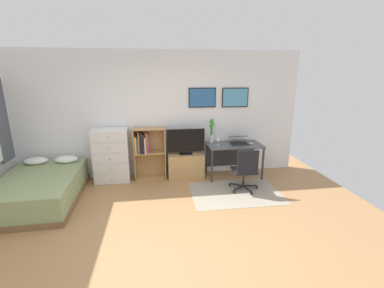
{
  "coord_description": "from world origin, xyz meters",
  "views": [
    {
      "loc": [
        -0.12,
        -3.23,
        2.25
      ],
      "look_at": [
        0.56,
        1.5,
        0.93
      ],
      "focal_mm": 24.52,
      "sensor_mm": 36.0,
      "label": 1
    }
  ],
  "objects_px": {
    "television": "(186,142)",
    "desk": "(233,149)",
    "laptop": "(239,140)",
    "bamboo_vase": "(212,130)",
    "computer_mouse": "(251,143)",
    "dresser": "(112,156)",
    "bed": "(40,188)",
    "office_chair": "(246,169)",
    "bookshelf": "(147,149)",
    "tv_stand": "(186,165)",
    "wine_glass": "(218,139)"
  },
  "relations": [
    {
      "from": "television",
      "to": "desk",
      "type": "distance_m",
      "value": 1.07
    },
    {
      "from": "desk",
      "to": "laptop",
      "type": "distance_m",
      "value": 0.23
    },
    {
      "from": "laptop",
      "to": "bamboo_vase",
      "type": "xyz_separation_m",
      "value": [
        -0.58,
        0.15,
        0.22
      ]
    },
    {
      "from": "laptop",
      "to": "computer_mouse",
      "type": "xyz_separation_m",
      "value": [
        0.24,
        -0.14,
        -0.05
      ]
    },
    {
      "from": "desk",
      "to": "television",
      "type": "bearing_deg",
      "value": 179.01
    },
    {
      "from": "laptop",
      "to": "bamboo_vase",
      "type": "distance_m",
      "value": 0.64
    },
    {
      "from": "dresser",
      "to": "computer_mouse",
      "type": "height_order",
      "value": "dresser"
    },
    {
      "from": "television",
      "to": "desk",
      "type": "xyz_separation_m",
      "value": [
        1.05,
        -0.02,
        -0.2
      ]
    },
    {
      "from": "television",
      "to": "laptop",
      "type": "height_order",
      "value": "television"
    },
    {
      "from": "bed",
      "to": "television",
      "type": "bearing_deg",
      "value": 13.66
    },
    {
      "from": "office_chair",
      "to": "computer_mouse",
      "type": "distance_m",
      "value": 0.86
    },
    {
      "from": "bookshelf",
      "to": "computer_mouse",
      "type": "height_order",
      "value": "bookshelf"
    },
    {
      "from": "tv_stand",
      "to": "desk",
      "type": "distance_m",
      "value": 1.11
    },
    {
      "from": "television",
      "to": "laptop",
      "type": "distance_m",
      "value": 1.17
    },
    {
      "from": "television",
      "to": "laptop",
      "type": "xyz_separation_m",
      "value": [
        1.17,
        -0.02,
        -0.0
      ]
    },
    {
      "from": "bamboo_vase",
      "to": "tv_stand",
      "type": "bearing_deg",
      "value": -169.84
    },
    {
      "from": "dresser",
      "to": "television",
      "type": "xyz_separation_m",
      "value": [
        1.56,
        -0.01,
        0.24
      ]
    },
    {
      "from": "tv_stand",
      "to": "office_chair",
      "type": "height_order",
      "value": "office_chair"
    },
    {
      "from": "television",
      "to": "office_chair",
      "type": "height_order",
      "value": "television"
    },
    {
      "from": "tv_stand",
      "to": "laptop",
      "type": "distance_m",
      "value": 1.29
    },
    {
      "from": "bookshelf",
      "to": "computer_mouse",
      "type": "distance_m",
      "value": 2.26
    },
    {
      "from": "desk",
      "to": "office_chair",
      "type": "height_order",
      "value": "office_chair"
    },
    {
      "from": "desk",
      "to": "bamboo_vase",
      "type": "height_order",
      "value": "bamboo_vase"
    },
    {
      "from": "desk",
      "to": "office_chair",
      "type": "distance_m",
      "value": 0.87
    },
    {
      "from": "bookshelf",
      "to": "laptop",
      "type": "height_order",
      "value": "bookshelf"
    },
    {
      "from": "bamboo_vase",
      "to": "wine_glass",
      "type": "xyz_separation_m",
      "value": [
        0.09,
        -0.27,
        -0.15
      ]
    },
    {
      "from": "bed",
      "to": "laptop",
      "type": "bearing_deg",
      "value": 8.89
    },
    {
      "from": "bamboo_vase",
      "to": "laptop",
      "type": "bearing_deg",
      "value": -14.08
    },
    {
      "from": "laptop",
      "to": "wine_glass",
      "type": "distance_m",
      "value": 0.51
    },
    {
      "from": "television",
      "to": "bookshelf",
      "type": "bearing_deg",
      "value": 174.87
    },
    {
      "from": "computer_mouse",
      "to": "wine_glass",
      "type": "bearing_deg",
      "value": 178.87
    },
    {
      "from": "computer_mouse",
      "to": "bamboo_vase",
      "type": "height_order",
      "value": "bamboo_vase"
    },
    {
      "from": "computer_mouse",
      "to": "wine_glass",
      "type": "height_order",
      "value": "wine_glass"
    },
    {
      "from": "tv_stand",
      "to": "bamboo_vase",
      "type": "height_order",
      "value": "bamboo_vase"
    },
    {
      "from": "laptop",
      "to": "dresser",
      "type": "bearing_deg",
      "value": -177.52
    },
    {
      "from": "bookshelf",
      "to": "television",
      "type": "relative_size",
      "value": 1.35
    },
    {
      "from": "dresser",
      "to": "office_chair",
      "type": "bearing_deg",
      "value": -18.77
    },
    {
      "from": "bed",
      "to": "computer_mouse",
      "type": "xyz_separation_m",
      "value": [
        4.12,
        0.59,
        0.51
      ]
    },
    {
      "from": "dresser",
      "to": "desk",
      "type": "relative_size",
      "value": 0.97
    },
    {
      "from": "bamboo_vase",
      "to": "computer_mouse",
      "type": "bearing_deg",
      "value": -19.01
    },
    {
      "from": "desk",
      "to": "office_chair",
      "type": "bearing_deg",
      "value": -90.32
    },
    {
      "from": "wine_glass",
      "to": "bed",
      "type": "bearing_deg",
      "value": -169.83
    },
    {
      "from": "laptop",
      "to": "bookshelf",
      "type": "bearing_deg",
      "value": -179.64
    },
    {
      "from": "laptop",
      "to": "tv_stand",
      "type": "bearing_deg",
      "value": -178.95
    },
    {
      "from": "bookshelf",
      "to": "wine_glass",
      "type": "relative_size",
      "value": 6.15
    },
    {
      "from": "office_chair",
      "to": "bamboo_vase",
      "type": "relative_size",
      "value": 1.64
    },
    {
      "from": "bamboo_vase",
      "to": "wine_glass",
      "type": "distance_m",
      "value": 0.32
    },
    {
      "from": "bed",
      "to": "office_chair",
      "type": "xyz_separation_m",
      "value": [
        3.75,
        -0.13,
        0.21
      ]
    },
    {
      "from": "bamboo_vase",
      "to": "television",
      "type": "bearing_deg",
      "value": -167.75
    },
    {
      "from": "wine_glass",
      "to": "laptop",
      "type": "bearing_deg",
      "value": 13.97
    }
  ]
}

